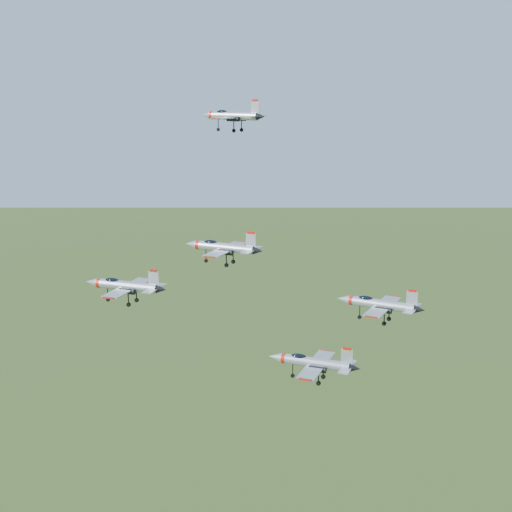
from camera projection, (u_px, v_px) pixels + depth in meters
The scene contains 5 objects.
jet_lead at pixel (232, 116), 123.74m from camera, with size 13.36×11.04×3.57m.
jet_left_high at pixel (222, 247), 111.83m from camera, with size 13.59×11.27×3.63m.
jet_right_high at pixel (124, 285), 98.42m from camera, with size 12.59×10.54×3.37m.
jet_left_low at pixel (379, 304), 106.62m from camera, with size 13.65×11.24×3.65m.
jet_right_low at pixel (312, 362), 95.75m from camera, with size 12.91×10.78×3.45m.
Camera 1 is at (51.61, -94.06, 166.06)m, focal length 50.00 mm.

